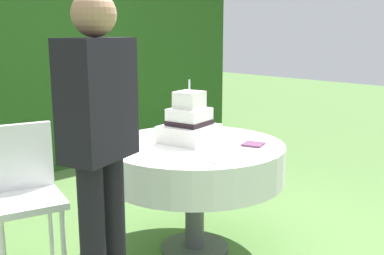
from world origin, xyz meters
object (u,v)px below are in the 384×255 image
object	(u,v)px
serving_plate_left	(143,135)
wedding_cake	(189,124)
garden_chair	(23,186)
standing_person	(99,142)
cake_table	(195,162)
serving_plate_near	(220,160)
serving_plate_far	(246,136)
napkin_stack	(253,144)

from	to	relation	value
serving_plate_left	wedding_cake	bearing A→B (deg)	-69.05
serving_plate_left	garden_chair	distance (m)	0.84
wedding_cake	standing_person	xyz separation A→B (m)	(-0.88, -0.34, 0.09)
garden_chair	cake_table	bearing A→B (deg)	-27.72
serving_plate_near	serving_plate_left	size ratio (longest dim) A/B	1.04
serving_plate_left	standing_person	size ratio (longest dim) A/B	0.08
serving_plate_left	standing_person	bearing A→B (deg)	-138.40
serving_plate_left	garden_chair	xyz separation A→B (m)	(-0.81, 0.09, -0.19)
serving_plate_far	serving_plate_left	bearing A→B (deg)	134.38
wedding_cake	serving_plate_left	size ratio (longest dim) A/B	3.36
cake_table	serving_plate_near	xyz separation A→B (m)	(-0.18, -0.39, 0.13)
cake_table	serving_plate_far	xyz separation A→B (m)	(0.38, -0.11, 0.13)
standing_person	garden_chair	bearing A→B (deg)	94.82
garden_chair	serving_plate_far	bearing A→B (deg)	-24.51
cake_table	serving_plate_near	world-z (taller)	serving_plate_near
serving_plate_far	serving_plate_near	bearing A→B (deg)	-153.50
cake_table	garden_chair	distance (m)	1.05
wedding_cake	garden_chair	distance (m)	1.08
cake_table	serving_plate_far	world-z (taller)	serving_plate_far
serving_plate_far	standing_person	size ratio (longest dim) A/B	0.07
serving_plate_left	napkin_stack	size ratio (longest dim) A/B	0.98
napkin_stack	garden_chair	bearing A→B (deg)	146.61
napkin_stack	standing_person	xyz separation A→B (m)	(-1.10, 0.01, 0.20)
serving_plate_far	garden_chair	bearing A→B (deg)	155.49
wedding_cake	serving_plate_left	world-z (taller)	wedding_cake
serving_plate_far	wedding_cake	bearing A→B (deg)	154.68
garden_chair	wedding_cake	bearing A→B (deg)	-24.18
serving_plate_near	napkin_stack	world-z (taller)	same
serving_plate_near	serving_plate_left	world-z (taller)	same
serving_plate_left	standing_person	xyz separation A→B (m)	(-0.75, -0.67, 0.20)
wedding_cake	napkin_stack	distance (m)	0.43
standing_person	napkin_stack	bearing A→B (deg)	-0.60
napkin_stack	standing_person	distance (m)	1.12
standing_person	serving_plate_near	bearing A→B (deg)	-9.52
serving_plate_near	standing_person	xyz separation A→B (m)	(-0.69, 0.12, 0.20)
cake_table	standing_person	bearing A→B (deg)	-162.59
serving_plate_far	garden_chair	size ratio (longest dim) A/B	0.12
cake_table	serving_plate_left	bearing A→B (deg)	106.02
wedding_cake	serving_plate_near	bearing A→B (deg)	-112.83
wedding_cake	standing_person	bearing A→B (deg)	-159.04
garden_chair	serving_plate_left	bearing A→B (deg)	-6.46
wedding_cake	standing_person	distance (m)	0.94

